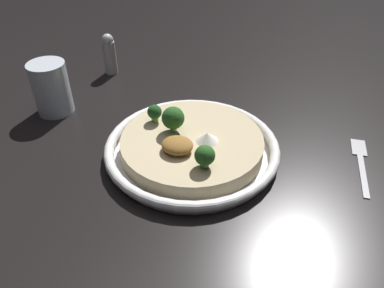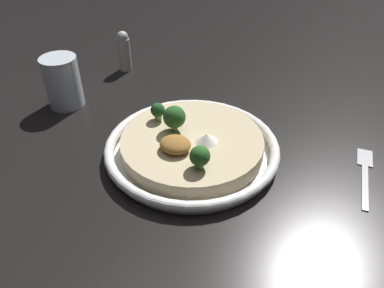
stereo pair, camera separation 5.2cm
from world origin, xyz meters
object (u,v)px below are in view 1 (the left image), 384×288
broccoli_front (205,156)px  broccoli_left (173,118)px  risotto_bowl (192,146)px  fork_utensil (361,160)px  pepper_shaker (109,54)px  broccoli_back_left (155,113)px  drinking_glass (51,88)px

broccoli_front → broccoli_left: 0.11m
risotto_bowl → fork_utensil: size_ratio=1.94×
broccoli_front → pepper_shaker: bearing=138.7°
broccoli_left → pepper_shaker: (-0.27, 0.23, -0.01)m
broccoli_back_left → fork_utensil: size_ratio=0.21×
broccoli_back_left → broccoli_left: broccoli_left is taller
drinking_glass → broccoli_front: bearing=-16.2°
risotto_bowl → drinking_glass: (-0.32, 0.04, 0.04)m
risotto_bowl → drinking_glass: size_ratio=2.87×
broccoli_back_left → broccoli_front: bearing=-35.7°
broccoli_back_left → drinking_glass: size_ratio=0.31×
risotto_bowl → fork_utensil: risotto_bowl is taller
broccoli_back_left → drinking_glass: 0.24m
broccoli_front → pepper_shaker: (-0.35, 0.31, -0.01)m
pepper_shaker → broccoli_back_left: bearing=-44.2°
broccoli_front → drinking_glass: drinking_glass is taller
broccoli_back_left → fork_utensil: 0.38m
broccoli_back_left → broccoli_front: (0.13, -0.09, 0.00)m
broccoli_back_left → pepper_shaker: (-0.22, 0.21, -0.01)m
drinking_glass → pepper_shaker: drinking_glass is taller
broccoli_left → drinking_glass: 0.29m
fork_utensil → pepper_shaker: 0.62m
broccoli_left → pepper_shaker: pepper_shaker is taller
drinking_glass → broccoli_back_left: bearing=-3.5°
broccoli_back_left → drinking_glass: drinking_glass is taller
fork_utensil → pepper_shaker: (-0.59, 0.15, 0.05)m
broccoli_front → fork_utensil: bearing=32.3°
pepper_shaker → drinking_glass: bearing=-95.6°
broccoli_front → drinking_glass: (-0.37, 0.11, -0.00)m
fork_utensil → drinking_glass: bearing=88.6°
drinking_glass → pepper_shaker: size_ratio=1.08×
broccoli_left → broccoli_back_left: bearing=157.6°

